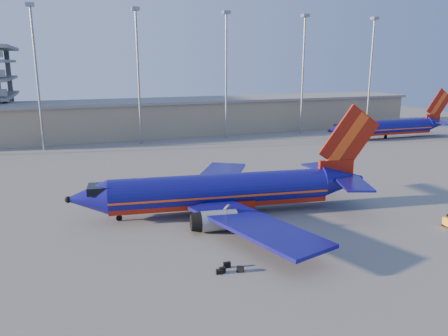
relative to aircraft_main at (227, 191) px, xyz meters
The scene contains 6 objects.
ground 5.14m from the aircraft_main, 43.79° to the left, with size 220.00×220.00×0.00m, color slate.
terminal_building 62.44m from the aircraft_main, 77.84° to the left, with size 122.00×16.00×8.50m.
light_mast_row 51.86m from the aircraft_main, 80.56° to the left, with size 101.60×1.60×28.65m.
aircraft_main is the anchor object (origin of this frame).
aircraft_second 65.33m from the aircraft_main, 33.45° to the left, with size 34.04×13.26×11.53m.
luggage_pile 15.27m from the aircraft_main, 110.41° to the right, with size 2.48×1.59×0.52m.
Camera 1 is at (-20.66, -49.49, 17.66)m, focal length 35.00 mm.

